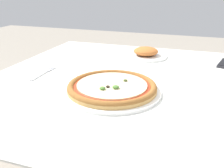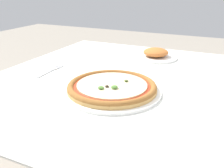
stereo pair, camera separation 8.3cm
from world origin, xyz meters
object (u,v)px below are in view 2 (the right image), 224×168
Objects in this scene: dining_table at (186,109)px; side_plate at (156,54)px; pizza_plate at (112,88)px; fork at (51,70)px.

side_plate is (-0.21, 0.33, 0.10)m from dining_table.
side_plate is at bearing 87.66° from pizza_plate.
pizza_plate is at bearing -15.82° from fork.
pizza_plate is 1.59× the size of side_plate.
fork is at bearing -132.60° from side_plate.
side_plate is at bearing 122.47° from dining_table.
side_plate reaches higher than fork.
fork is at bearing 164.18° from pizza_plate.
side_plate reaches higher than dining_table.
pizza_plate is 0.47m from side_plate.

